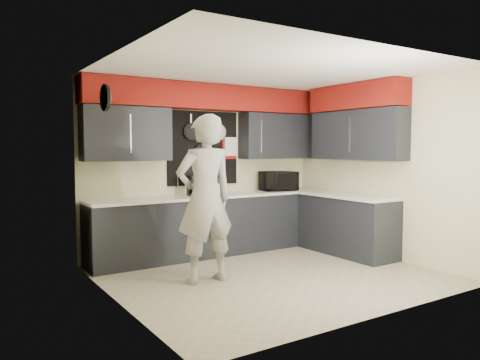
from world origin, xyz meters
TOP-DOWN VIEW (x-y plane):
  - ground at (0.00, 0.00)m, footprint 4.00×4.00m
  - back_wall_assembly at (0.01, 1.60)m, footprint 4.00×0.36m
  - right_wall_assembly at (1.85, 0.26)m, footprint 0.36×3.50m
  - left_wall_assembly at (-1.99, 0.02)m, footprint 0.05×3.50m
  - base_cabinets at (0.49, 1.13)m, footprint 3.95×2.20m
  - microwave at (1.20, 1.43)m, footprint 0.65×0.52m
  - knife_block at (0.11, 1.49)m, footprint 0.11×0.11m
  - utensil_crock at (0.06, 1.47)m, footprint 0.13×0.13m
  - coffee_maker at (-0.38, 1.42)m, footprint 0.18×0.21m
  - person at (-0.85, 0.21)m, footprint 0.75×0.50m

SIDE VIEW (x-z plane):
  - ground at x=0.00m, z-range 0.00..0.00m
  - base_cabinets at x=0.49m, z-range 0.00..0.92m
  - utensil_crock at x=0.06m, z-range 0.92..1.08m
  - person at x=-0.85m, z-range 0.00..2.03m
  - knife_block at x=0.11m, z-range 0.92..1.12m
  - coffee_maker at x=-0.38m, z-range 0.93..1.23m
  - microwave at x=1.20m, z-range 0.92..1.24m
  - left_wall_assembly at x=-1.99m, z-range 0.03..2.63m
  - right_wall_assembly at x=1.85m, z-range 0.64..3.24m
  - back_wall_assembly at x=0.01m, z-range 0.71..3.31m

